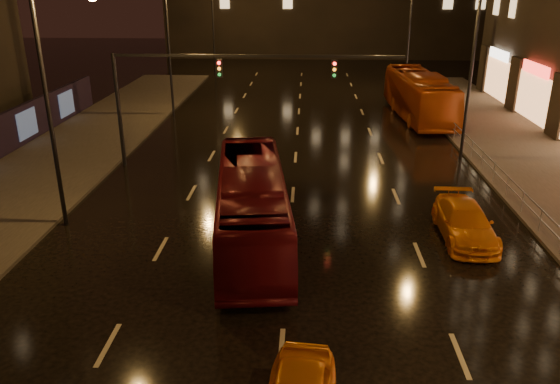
# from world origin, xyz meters

# --- Properties ---
(ground) EXTENTS (140.00, 140.00, 0.00)m
(ground) POSITION_xyz_m (0.00, 20.00, 0.00)
(ground) COLOR black
(ground) RESTS_ON ground
(sidewalk_left) EXTENTS (7.00, 70.00, 0.15)m
(sidewalk_left) POSITION_xyz_m (-13.50, 15.00, 0.07)
(sidewalk_left) COLOR #38332D
(sidewalk_left) RESTS_ON ground
(traffic_signal) EXTENTS (15.31, 0.32, 6.20)m
(traffic_signal) POSITION_xyz_m (-5.06, 20.00, 4.74)
(traffic_signal) COLOR black
(traffic_signal) RESTS_ON ground
(railing_right) EXTENTS (0.05, 56.00, 1.00)m
(railing_right) POSITION_xyz_m (10.20, 18.00, 0.90)
(railing_right) COLOR #99999E
(railing_right) RESTS_ON sidewalk_right
(bus_red) EXTENTS (3.86, 11.18, 3.05)m
(bus_red) POSITION_xyz_m (-1.50, 11.01, 1.52)
(bus_red) COLOR #580C14
(bus_red) RESTS_ON ground
(bus_curb) EXTENTS (3.57, 12.35, 3.40)m
(bus_curb) POSITION_xyz_m (9.00, 32.34, 1.70)
(bus_curb) COLOR #AB4111
(bus_curb) RESTS_ON ground
(taxi_far) EXTENTS (1.98, 4.77, 1.38)m
(taxi_far) POSITION_xyz_m (7.04, 11.56, 0.69)
(taxi_far) COLOR orange
(taxi_far) RESTS_ON ground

